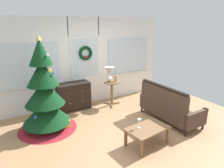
# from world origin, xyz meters

# --- Properties ---
(ground_plane) EXTENTS (6.76, 6.76, 0.00)m
(ground_plane) POSITION_xyz_m (0.00, 0.00, 0.00)
(ground_plane) COLOR #AD7F56
(back_wall_with_door) EXTENTS (5.20, 0.19, 2.55)m
(back_wall_with_door) POSITION_xyz_m (0.00, 2.08, 1.28)
(back_wall_with_door) COLOR white
(back_wall_with_door) RESTS_ON ground
(christmas_tree) EXTENTS (1.34, 1.34, 2.16)m
(christmas_tree) POSITION_xyz_m (-1.42, 1.03, 0.78)
(christmas_tree) COLOR #4C331E
(christmas_tree) RESTS_ON ground
(dresser_cabinet) EXTENTS (0.90, 0.45, 0.78)m
(dresser_cabinet) POSITION_xyz_m (-0.49, 1.79, 0.39)
(dresser_cabinet) COLOR black
(dresser_cabinet) RESTS_ON ground
(settee_sofa) EXTENTS (0.76, 1.64, 0.96)m
(settee_sofa) POSITION_xyz_m (1.30, -0.06, 0.38)
(settee_sofa) COLOR black
(settee_sofa) RESTS_ON ground
(side_table) EXTENTS (0.50, 0.48, 0.73)m
(side_table) POSITION_xyz_m (0.60, 1.51, 0.52)
(side_table) COLOR brown
(side_table) RESTS_ON ground
(table_lamp) EXTENTS (0.28, 0.28, 0.44)m
(table_lamp) POSITION_xyz_m (0.54, 1.55, 1.01)
(table_lamp) COLOR silver
(table_lamp) RESTS_ON side_table
(flower_vase) EXTENTS (0.11, 0.10, 0.35)m
(flower_vase) POSITION_xyz_m (0.70, 1.45, 0.85)
(flower_vase) COLOR tan
(flower_vase) RESTS_ON side_table
(coffee_table) EXTENTS (0.90, 0.62, 0.38)m
(coffee_table) POSITION_xyz_m (0.19, -0.63, 0.33)
(coffee_table) COLOR brown
(coffee_table) RESTS_ON ground
(wine_glass) EXTENTS (0.08, 0.08, 0.20)m
(wine_glass) POSITION_xyz_m (0.04, -0.55, 0.52)
(wine_glass) COLOR silver
(wine_glass) RESTS_ON coffee_table
(gift_box) EXTENTS (0.21, 0.19, 0.21)m
(gift_box) POSITION_xyz_m (-1.05, 0.86, 0.10)
(gift_box) COLOR #D8C64C
(gift_box) RESTS_ON ground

